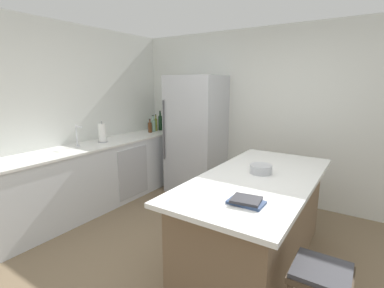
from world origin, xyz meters
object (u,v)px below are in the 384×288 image
syrup_bottle (150,127)px  olive_oil_bottle (156,124)px  mixing_bowl (261,169)px  bar_stool (320,285)px  refrigerator (196,135)px  paper_towel_roll (102,133)px  gin_bottle (153,125)px  sink_faucet (77,135)px  wine_bottle (160,122)px  kitchen_island (256,220)px  cookbook_stack (246,201)px

syrup_bottle → olive_oil_bottle: bearing=99.4°
mixing_bowl → bar_stool: bearing=-49.8°
refrigerator → syrup_bottle: bearing=-170.7°
bar_stool → olive_oil_bottle: bearing=145.9°
paper_towel_roll → gin_bottle: size_ratio=1.06×
paper_towel_roll → mixing_bowl: paper_towel_roll is taller
sink_faucet → wine_bottle: wine_bottle is taller
bar_stool → olive_oil_bottle: size_ratio=2.17×
kitchen_island → sink_faucet: size_ratio=7.01×
syrup_bottle → bar_stool: bearing=-31.8°
kitchen_island → bar_stool: (0.70, -0.73, 0.07)m
gin_bottle → bar_stool: bearing=-32.9°
bar_stool → wine_bottle: size_ratio=1.82×
wine_bottle → sink_faucet: bearing=-91.4°
syrup_bottle → sink_faucet: bearing=-91.9°
kitchen_island → paper_towel_roll: 2.54m
paper_towel_roll → olive_oil_bottle: paper_towel_roll is taller
refrigerator → wine_bottle: (-0.88, 0.15, 0.12)m
syrup_bottle → wine_bottle: bearing=91.0°
olive_oil_bottle → cookbook_stack: olive_oil_bottle is taller
sink_faucet → paper_towel_roll: bearing=85.5°
bar_stool → cookbook_stack: size_ratio=2.49×
refrigerator → gin_bottle: refrigerator is taller
refrigerator → bar_stool: size_ratio=2.95×
paper_towel_roll → wine_bottle: size_ratio=0.88×
sink_faucet → paper_towel_roll: size_ratio=0.96×
refrigerator → bar_stool: 3.11m
gin_bottle → sink_faucet: bearing=-91.6°
kitchen_island → paper_towel_roll: bearing=175.7°
kitchen_island → mixing_bowl: size_ratio=9.61×
refrigerator → sink_faucet: 1.82m
cookbook_stack → gin_bottle: bearing=143.0°
bar_stool → sink_faucet: 3.28m
refrigerator → olive_oil_bottle: size_ratio=6.40×
sink_faucet → gin_bottle: 1.51m
refrigerator → wine_bottle: refrigerator is taller
refrigerator → syrup_bottle: (-0.87, -0.14, 0.08)m
kitchen_island → wine_bottle: size_ratio=5.90×
paper_towel_roll → olive_oil_bottle: size_ratio=1.04×
bar_stool → cookbook_stack: cookbook_stack is taller
refrigerator → sink_faucet: size_ratio=6.37×
cookbook_stack → mixing_bowl: (-0.16, 0.76, 0.02)m
kitchen_island → paper_towel_roll: size_ratio=6.74×
olive_oil_bottle → gin_bottle: (0.03, -0.11, -0.00)m
bar_stool → mixing_bowl: mixing_bowl is taller
gin_bottle → syrup_bottle: size_ratio=1.23×
paper_towel_roll → cookbook_stack: bearing=-17.7°
sink_faucet → gin_bottle: sink_faucet is taller
bar_stool → paper_towel_roll: size_ratio=2.07×
syrup_bottle → refrigerator: bearing=9.3°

